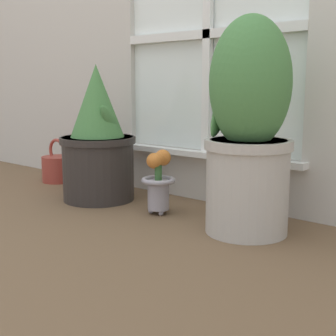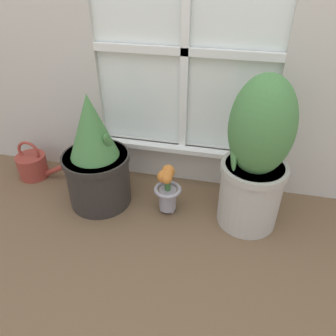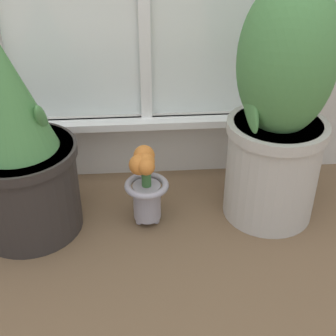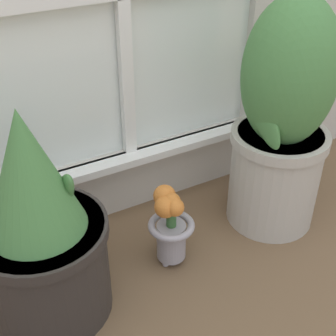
% 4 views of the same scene
% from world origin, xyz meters
% --- Properties ---
extents(ground_plane, '(10.00, 10.00, 0.00)m').
position_xyz_m(ground_plane, '(0.00, 0.00, 0.00)').
color(ground_plane, brown).
extents(potted_plant_left, '(0.32, 0.32, 0.57)m').
position_xyz_m(potted_plant_left, '(-0.36, 0.29, 0.25)').
color(potted_plant_left, '#2D2826').
rests_on(potted_plant_left, ground_plane).
extents(potted_plant_right, '(0.29, 0.29, 0.71)m').
position_xyz_m(potted_plant_right, '(0.36, 0.30, 0.34)').
color(potted_plant_right, '#B7B2A8').
rests_on(potted_plant_right, ground_plane).
extents(flower_vase, '(0.13, 0.13, 0.25)m').
position_xyz_m(flower_vase, '(-0.02, 0.28, 0.14)').
color(flower_vase, '#99939E').
rests_on(flower_vase, ground_plane).
extents(watering_can, '(0.29, 0.16, 0.22)m').
position_xyz_m(watering_can, '(-0.81, 0.41, 0.07)').
color(watering_can, '#99382D').
rests_on(watering_can, ground_plane).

